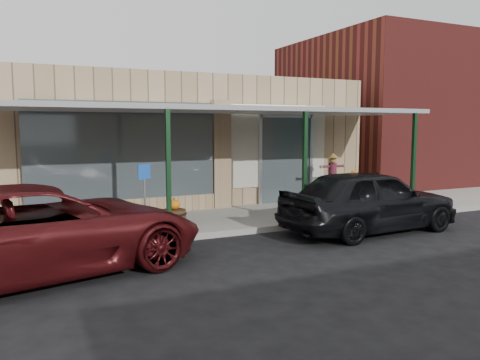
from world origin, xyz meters
name	(u,v)px	position (x,y,z in m)	size (l,w,h in m)	color
ground	(286,256)	(0.00, 0.00, 0.00)	(120.00, 120.00, 0.00)	black
sidewalk	(219,220)	(0.00, 3.60, 0.07)	(40.00, 3.20, 0.15)	gray
storefront	(170,141)	(0.00, 8.16, 2.09)	(12.00, 6.25, 4.20)	tan
awning	(219,111)	(0.00, 3.56, 3.01)	(12.00, 3.00, 3.04)	gray
block_buildings_near	(212,97)	(2.01, 9.20, 3.77)	(61.00, 8.00, 8.00)	maroon
barrel_scarecrow	(332,187)	(4.12, 4.13, 0.70)	(0.99, 0.72, 1.63)	#4A2E1D
barrel_pumpkin	(174,215)	(-1.39, 3.13, 0.40)	(0.71, 0.71, 0.70)	#4A2E1D
handicap_sign	(145,190)	(-2.29, 2.40, 1.19)	(0.31, 0.16, 1.61)	gray
parked_sedan	(370,200)	(2.98, 1.02, 0.80)	(4.78, 2.17, 1.59)	black
car_maroon	(42,230)	(-4.50, 0.76, 0.80)	(2.66, 5.78, 1.61)	#470E10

